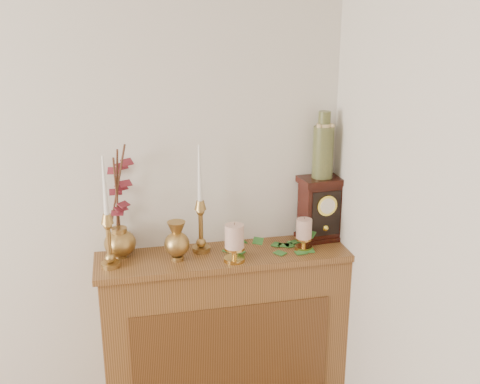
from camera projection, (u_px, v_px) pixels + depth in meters
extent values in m
cube|color=brown|center=(226.00, 340.00, 2.86)|extent=(1.20, 0.30, 0.90)
cube|color=brown|center=(232.00, 364.00, 2.73)|extent=(0.96, 0.01, 0.63)
cube|color=brown|center=(225.00, 256.00, 2.72)|extent=(1.24, 0.34, 0.03)
cylinder|color=#A78942|center=(111.00, 265.00, 2.56)|extent=(0.09, 0.09, 0.02)
sphere|color=#A78942|center=(110.00, 258.00, 2.55)|extent=(0.05, 0.05, 0.05)
cylinder|color=#A78942|center=(109.00, 243.00, 2.53)|extent=(0.02, 0.02, 0.15)
sphere|color=#A78942|center=(108.00, 226.00, 2.51)|extent=(0.04, 0.04, 0.04)
cone|color=#A78942|center=(107.00, 219.00, 2.50)|extent=(0.06, 0.06, 0.04)
cone|color=silver|center=(105.00, 186.00, 2.45)|extent=(0.02, 0.02, 0.27)
cylinder|color=#A78942|center=(201.00, 249.00, 2.73)|extent=(0.09, 0.09, 0.02)
sphere|color=#A78942|center=(201.00, 243.00, 2.72)|extent=(0.05, 0.05, 0.05)
cylinder|color=#A78942|center=(201.00, 228.00, 2.70)|extent=(0.02, 0.02, 0.15)
sphere|color=#A78942|center=(200.00, 212.00, 2.68)|extent=(0.04, 0.04, 0.04)
cone|color=#A78942|center=(200.00, 205.00, 2.67)|extent=(0.06, 0.06, 0.04)
cone|color=silver|center=(200.00, 174.00, 2.62)|extent=(0.02, 0.02, 0.28)
cylinder|color=#A78942|center=(177.00, 258.00, 2.63)|extent=(0.06, 0.06, 0.02)
sphere|color=#A78942|center=(177.00, 244.00, 2.61)|extent=(0.12, 0.12, 0.12)
cone|color=#A78942|center=(176.00, 228.00, 2.59)|extent=(0.09, 0.09, 0.06)
cylinder|color=#A78942|center=(121.00, 256.00, 2.67)|extent=(0.06, 0.06, 0.01)
ellipsoid|color=#A78942|center=(120.00, 243.00, 2.65)|extent=(0.15, 0.15, 0.13)
cylinder|color=#A78942|center=(119.00, 230.00, 2.63)|extent=(0.07, 0.07, 0.03)
cylinder|color=#472819|center=(116.00, 193.00, 2.59)|extent=(0.02, 0.10, 0.36)
cylinder|color=#472819|center=(117.00, 189.00, 2.58)|extent=(0.03, 0.07, 0.39)
cylinder|color=#472819|center=(118.00, 186.00, 2.58)|extent=(0.10, 0.11, 0.41)
cylinder|color=gold|center=(234.00, 259.00, 2.62)|extent=(0.10, 0.10, 0.02)
cylinder|color=gold|center=(234.00, 253.00, 2.61)|extent=(0.02, 0.02, 0.04)
cylinder|color=gold|center=(234.00, 248.00, 2.61)|extent=(0.09, 0.09, 0.01)
cylinder|color=beige|center=(234.00, 236.00, 2.59)|extent=(0.09, 0.09, 0.11)
cylinder|color=#472819|center=(234.00, 224.00, 2.57)|extent=(0.00, 0.00, 0.01)
cylinder|color=gold|center=(303.00, 247.00, 2.76)|extent=(0.09, 0.09, 0.02)
cylinder|color=gold|center=(303.00, 243.00, 2.75)|extent=(0.02, 0.02, 0.04)
cylinder|color=gold|center=(304.00, 238.00, 2.74)|extent=(0.08, 0.08, 0.01)
cylinder|color=beige|center=(304.00, 228.00, 2.73)|extent=(0.08, 0.08, 0.10)
cylinder|color=#472819|center=(304.00, 218.00, 2.71)|extent=(0.00, 0.00, 0.01)
cube|color=#2E6E2A|center=(253.00, 244.00, 2.81)|extent=(0.06, 0.06, 0.00)
cube|color=#2E6E2A|center=(277.00, 246.00, 2.79)|extent=(0.07, 0.07, 0.00)
cube|color=#2E6E2A|center=(292.00, 254.00, 2.69)|extent=(0.07, 0.06, 0.00)
cube|color=#2E6E2A|center=(313.00, 241.00, 2.85)|extent=(0.07, 0.06, 0.00)
cube|color=#2E6E2A|center=(242.00, 255.00, 2.68)|extent=(0.07, 0.06, 0.00)
cube|color=#2E6E2A|center=(299.00, 241.00, 2.85)|extent=(0.06, 0.04, 0.00)
cube|color=#2E6E2A|center=(239.00, 253.00, 2.71)|extent=(0.07, 0.07, 0.00)
cube|color=#2E6E2A|center=(305.00, 244.00, 2.81)|extent=(0.06, 0.06, 0.00)
cube|color=#2E6E2A|center=(296.00, 243.00, 2.82)|extent=(0.07, 0.07, 0.00)
cube|color=#2E6E2A|center=(297.00, 249.00, 2.75)|extent=(0.07, 0.07, 0.00)
cube|color=#2E6E2A|center=(266.00, 246.00, 2.79)|extent=(0.07, 0.06, 0.00)
cube|color=#2E6E2A|center=(242.00, 241.00, 2.72)|extent=(0.05, 0.06, 0.03)
cube|color=#2E6E2A|center=(258.00, 241.00, 2.66)|extent=(0.04, 0.06, 0.03)
cube|color=#2E6E2A|center=(310.00, 234.00, 2.77)|extent=(0.05, 0.06, 0.03)
cube|color=black|center=(319.00, 236.00, 2.89)|extent=(0.23, 0.17, 0.02)
cube|color=black|center=(320.00, 210.00, 2.84)|extent=(0.21, 0.15, 0.28)
cube|color=black|center=(322.00, 180.00, 2.80)|extent=(0.23, 0.17, 0.03)
cube|color=black|center=(326.00, 214.00, 2.78)|extent=(0.15, 0.02, 0.23)
cylinder|color=yellow|center=(327.00, 206.00, 2.76)|extent=(0.11, 0.02, 0.10)
cylinder|color=silver|center=(327.00, 206.00, 2.76)|extent=(0.08, 0.01, 0.08)
sphere|color=yellow|center=(325.00, 228.00, 2.81)|extent=(0.03, 0.03, 0.03)
cylinder|color=#1A3424|center=(323.00, 152.00, 2.75)|extent=(0.10, 0.10, 0.26)
cylinder|color=#1A3424|center=(324.00, 120.00, 2.71)|extent=(0.06, 0.06, 0.09)
cylinder|color=tan|center=(324.00, 126.00, 2.71)|extent=(0.07, 0.07, 0.02)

